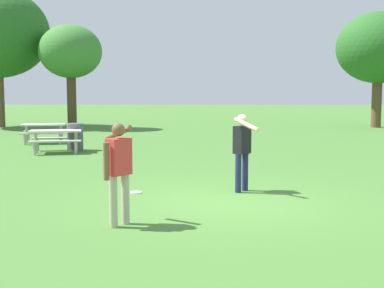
{
  "coord_description": "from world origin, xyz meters",
  "views": [
    {
      "loc": [
        -0.39,
        -9.71,
        2.17
      ],
      "look_at": [
        -0.75,
        1.08,
        1.0
      ],
      "focal_mm": 47.73,
      "sensor_mm": 36.0,
      "label": 1
    }
  ],
  "objects_px": {
    "trash_can_beside_table": "(75,137)",
    "picnic_table_near": "(56,136)",
    "person_thrower": "(243,147)",
    "tree_broad_center": "(71,53)",
    "frisbee": "(136,192)",
    "picnic_table_far": "(44,129)",
    "person_catcher": "(118,166)",
    "tree_far_right": "(379,48)"
  },
  "relations": [
    {
      "from": "trash_can_beside_table",
      "to": "picnic_table_near",
      "type": "bearing_deg",
      "value": -127.77
    },
    {
      "from": "person_thrower",
      "to": "picnic_table_near",
      "type": "xyz_separation_m",
      "value": [
        -5.93,
        6.48,
        -0.4
      ]
    },
    {
      "from": "picnic_table_near",
      "to": "tree_broad_center",
      "type": "relative_size",
      "value": 0.36
    },
    {
      "from": "frisbee",
      "to": "tree_broad_center",
      "type": "distance_m",
      "value": 18.33
    },
    {
      "from": "picnic_table_near",
      "to": "picnic_table_far",
      "type": "distance_m",
      "value": 3.33
    },
    {
      "from": "trash_can_beside_table",
      "to": "person_thrower",
      "type": "bearing_deg",
      "value": -52.61
    },
    {
      "from": "picnic_table_near",
      "to": "person_catcher",
      "type": "bearing_deg",
      "value": -67.65
    },
    {
      "from": "picnic_table_near",
      "to": "person_thrower",
      "type": "bearing_deg",
      "value": -47.53
    },
    {
      "from": "person_thrower",
      "to": "tree_far_right",
      "type": "xyz_separation_m",
      "value": [
        8.7,
        18.38,
        3.46
      ]
    },
    {
      "from": "person_catcher",
      "to": "picnic_table_far",
      "type": "xyz_separation_m",
      "value": [
        -5.21,
        12.26,
        -0.4
      ]
    },
    {
      "from": "picnic_table_near",
      "to": "picnic_table_far",
      "type": "xyz_separation_m",
      "value": [
        -1.41,
        3.02,
        0.0
      ]
    },
    {
      "from": "person_catcher",
      "to": "trash_can_beside_table",
      "type": "distance_m",
      "value": 10.43
    },
    {
      "from": "picnic_table_far",
      "to": "trash_can_beside_table",
      "type": "distance_m",
      "value": 3.05
    },
    {
      "from": "person_thrower",
      "to": "picnic_table_near",
      "type": "height_order",
      "value": "person_thrower"
    },
    {
      "from": "tree_far_right",
      "to": "trash_can_beside_table",
      "type": "bearing_deg",
      "value": -141.47
    },
    {
      "from": "picnic_table_far",
      "to": "person_catcher",
      "type": "bearing_deg",
      "value": -66.98
    },
    {
      "from": "trash_can_beside_table",
      "to": "tree_broad_center",
      "type": "bearing_deg",
      "value": 105.67
    },
    {
      "from": "picnic_table_far",
      "to": "picnic_table_near",
      "type": "bearing_deg",
      "value": -64.98
    },
    {
      "from": "frisbee",
      "to": "picnic_table_near",
      "type": "height_order",
      "value": "picnic_table_near"
    },
    {
      "from": "person_thrower",
      "to": "person_catcher",
      "type": "xyz_separation_m",
      "value": [
        -2.13,
        -2.76,
        0.0
      ]
    },
    {
      "from": "frisbee",
      "to": "picnic_table_far",
      "type": "distance_m",
      "value": 10.99
    },
    {
      "from": "trash_can_beside_table",
      "to": "tree_far_right",
      "type": "height_order",
      "value": "tree_far_right"
    },
    {
      "from": "person_catcher",
      "to": "picnic_table_near",
      "type": "distance_m",
      "value": 10.0
    },
    {
      "from": "tree_far_right",
      "to": "tree_broad_center",
      "type": "bearing_deg",
      "value": -174.16
    },
    {
      "from": "person_thrower",
      "to": "tree_broad_center",
      "type": "distance_m",
      "value": 18.79
    },
    {
      "from": "person_thrower",
      "to": "picnic_table_far",
      "type": "height_order",
      "value": "person_thrower"
    },
    {
      "from": "tree_broad_center",
      "to": "trash_can_beside_table",
      "type": "bearing_deg",
      "value": -74.33
    },
    {
      "from": "person_catcher",
      "to": "trash_can_beside_table",
      "type": "relative_size",
      "value": 1.71
    },
    {
      "from": "trash_can_beside_table",
      "to": "tree_far_right",
      "type": "relative_size",
      "value": 0.15
    },
    {
      "from": "person_catcher",
      "to": "trash_can_beside_table",
      "type": "xyz_separation_m",
      "value": [
        -3.31,
        9.88,
        -0.48
      ]
    },
    {
      "from": "frisbee",
      "to": "picnic_table_far",
      "type": "height_order",
      "value": "picnic_table_far"
    },
    {
      "from": "trash_can_beside_table",
      "to": "tree_broad_center",
      "type": "relative_size",
      "value": 0.17
    },
    {
      "from": "frisbee",
      "to": "picnic_table_near",
      "type": "relative_size",
      "value": 0.12
    },
    {
      "from": "person_thrower",
      "to": "picnic_table_near",
      "type": "distance_m",
      "value": 8.8
    },
    {
      "from": "tree_far_right",
      "to": "picnic_table_near",
      "type": "bearing_deg",
      "value": -140.89
    },
    {
      "from": "trash_can_beside_table",
      "to": "tree_broad_center",
      "type": "height_order",
      "value": "tree_broad_center"
    },
    {
      "from": "person_catcher",
      "to": "tree_broad_center",
      "type": "relative_size",
      "value": 0.29
    },
    {
      "from": "person_catcher",
      "to": "tree_far_right",
      "type": "bearing_deg",
      "value": 62.86
    },
    {
      "from": "person_catcher",
      "to": "frisbee",
      "type": "height_order",
      "value": "person_catcher"
    },
    {
      "from": "person_catcher",
      "to": "trash_can_beside_table",
      "type": "height_order",
      "value": "person_catcher"
    },
    {
      "from": "person_thrower",
      "to": "trash_can_beside_table",
      "type": "distance_m",
      "value": 8.97
    },
    {
      "from": "person_thrower",
      "to": "trash_can_beside_table",
      "type": "bearing_deg",
      "value": 127.39
    }
  ]
}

